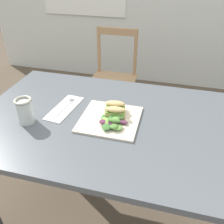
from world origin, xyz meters
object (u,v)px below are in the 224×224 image
chair_wooden_far (113,79)px  mason_jar_iced_tea (25,112)px  fork_on_napkin (66,106)px  dining_table (110,139)px  plate_lunch (110,119)px  sandwich_half_back (115,106)px  sandwich_half_front (115,112)px

chair_wooden_far → mason_jar_iced_tea: size_ratio=7.06×
mason_jar_iced_tea → fork_on_napkin: bearing=53.3°
dining_table → plate_lunch: size_ratio=4.70×
mason_jar_iced_tea → dining_table: bearing=17.7°
dining_table → mason_jar_iced_tea: size_ratio=10.63×
sandwich_half_back → mason_jar_iced_tea: 0.43m
plate_lunch → sandwich_half_front: sandwich_half_front is taller
plate_lunch → sandwich_half_back: size_ratio=2.72×
dining_table → fork_on_napkin: (-0.25, 0.05, 0.13)m
plate_lunch → sandwich_half_front: (0.02, 0.02, 0.03)m
chair_wooden_far → sandwich_half_back: 1.03m
sandwich_half_back → plate_lunch: bearing=-97.2°
plate_lunch → fork_on_napkin: 0.26m
dining_table → sandwich_half_back: bearing=77.9°
plate_lunch → sandwich_half_back: sandwich_half_back is taller
sandwich_half_back → fork_on_napkin: size_ratio=0.55×
plate_lunch → fork_on_napkin: bearing=167.5°
dining_table → mason_jar_iced_tea: bearing=-162.3°
plate_lunch → mason_jar_iced_tea: 0.40m
plate_lunch → sandwich_half_back: (0.01, 0.07, 0.03)m
mason_jar_iced_tea → sandwich_half_back: bearing=25.1°
fork_on_napkin → sandwich_half_front: bearing=-8.1°
plate_lunch → chair_wooden_far: bearing=103.6°
sandwich_half_front → fork_on_napkin: (-0.27, 0.04, -0.03)m
sandwich_half_front → fork_on_napkin: sandwich_half_front is taller
sandwich_half_front → fork_on_napkin: size_ratio=0.55×
plate_lunch → sandwich_half_front: 0.04m
dining_table → chair_wooden_far: chair_wooden_far is taller
fork_on_napkin → mason_jar_iced_tea: bearing=-126.7°
chair_wooden_far → mason_jar_iced_tea: (-0.13, -1.12, 0.35)m
sandwich_half_front → mason_jar_iced_tea: size_ratio=0.83×
dining_table → chair_wooden_far: size_ratio=1.51×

